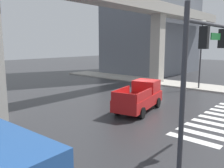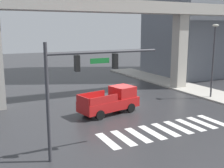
# 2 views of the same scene
# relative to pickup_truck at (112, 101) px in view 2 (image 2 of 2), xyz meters

# --- Properties ---
(ground_plane) EXTENTS (120.00, 120.00, 0.00)m
(ground_plane) POSITION_rel_pickup_truck_xyz_m (1.50, 1.13, -0.99)
(ground_plane) COLOR #2D2D30
(crosswalk_stripes) EXTENTS (9.35, 2.80, 0.01)m
(crosswalk_stripes) POSITION_rel_pickup_truck_xyz_m (1.50, -5.25, -0.98)
(crosswalk_stripes) COLOR silver
(crosswalk_stripes) RESTS_ON ground
(elevated_overpass) EXTENTS (53.10, 2.33, 9.56)m
(elevated_overpass) POSITION_rel_pickup_truck_xyz_m (1.50, 5.39, 7.21)
(elevated_overpass) COLOR #ADA89E
(elevated_overpass) RESTS_ON ground
(sidewalk_east) EXTENTS (4.00, 36.00, 0.15)m
(sidewalk_east) POSITION_rel_pickup_truck_xyz_m (12.14, 3.13, -0.91)
(sidewalk_east) COLOR #ADA89E
(sidewalk_east) RESTS_ON ground
(pickup_truck) EXTENTS (5.38, 2.91, 2.08)m
(pickup_truck) POSITION_rel_pickup_truck_xyz_m (0.00, 0.00, 0.00)
(pickup_truck) COLOR red
(pickup_truck) RESTS_ON ground
(traffic_signal_mast) EXTENTS (6.49, 0.32, 6.20)m
(traffic_signal_mast) POSITION_rel_pickup_truck_xyz_m (-5.05, -6.34, 3.40)
(traffic_signal_mast) COLOR #38383D
(traffic_signal_mast) RESTS_ON ground
(street_lamp_near_corner) EXTENTS (0.44, 0.70, 7.24)m
(street_lamp_near_corner) POSITION_rel_pickup_truck_xyz_m (10.94, -0.09, 3.57)
(street_lamp_near_corner) COLOR #38383D
(street_lamp_near_corner) RESTS_ON ground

